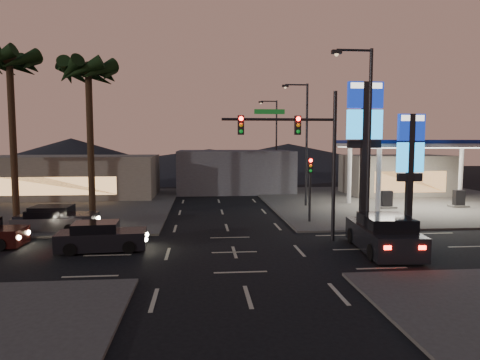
{
  "coord_description": "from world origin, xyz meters",
  "views": [
    {
      "loc": [
        -1.58,
        -20.23,
        5.32
      ],
      "look_at": [
        0.8,
        5.77,
        3.0
      ],
      "focal_mm": 32.0,
      "sensor_mm": 36.0,
      "label": 1
    }
  ],
  "objects": [
    {
      "name": "streetlight_near",
      "position": [
        6.79,
        1.0,
        5.72
      ],
      "size": [
        2.14,
        0.25,
        10.0
      ],
      "color": "black",
      "rests_on": "ground"
    },
    {
      "name": "suv_station",
      "position": [
        7.23,
        -0.55,
        0.84
      ],
      "size": [
        2.73,
        5.61,
        1.81
      ],
      "color": "black",
      "rests_on": "ground"
    },
    {
      "name": "convenience_store",
      "position": [
        18.0,
        21.0,
        2.0
      ],
      "size": [
        10.0,
        6.0,
        4.0
      ],
      "primitive_type": "cube",
      "color": "#726B5B",
      "rests_on": "ground"
    },
    {
      "name": "hill_left",
      "position": [
        -25.0,
        60.0,
        3.0
      ],
      "size": [
        40.0,
        40.0,
        6.0
      ],
      "primitive_type": "cone",
      "color": "black",
      "rests_on": "ground"
    },
    {
      "name": "car_lane_a_front",
      "position": [
        -6.51,
        0.97,
        0.66
      ],
      "size": [
        4.45,
        2.11,
        1.41
      ],
      "color": "black",
      "rests_on": "ground"
    },
    {
      "name": "building_far_west",
      "position": [
        -14.0,
        22.0,
        2.0
      ],
      "size": [
        16.0,
        8.0,
        4.0
      ],
      "primitive_type": "cube",
      "color": "#726B5B",
      "rests_on": "ground"
    },
    {
      "name": "pedestal_signal",
      "position": [
        5.5,
        6.98,
        2.92
      ],
      "size": [
        0.32,
        0.39,
        4.3
      ],
      "color": "black",
      "rests_on": "ground"
    },
    {
      "name": "car_lane_b_mid",
      "position": [
        -10.26,
        6.03,
        0.7
      ],
      "size": [
        4.66,
        2.05,
        1.5
      ],
      "color": "black",
      "rests_on": "ground"
    },
    {
      "name": "pylon_sign_short",
      "position": [
        11.0,
        4.5,
        4.66
      ],
      "size": [
        1.6,
        0.35,
        7.0
      ],
      "color": "black",
      "rests_on": "ground"
    },
    {
      "name": "palm_a",
      "position": [
        -9.0,
        9.5,
        9.43
      ],
      "size": [
        4.41,
        4.41,
        10.86
      ],
      "color": "black",
      "rests_on": "ground"
    },
    {
      "name": "corner_lot_ne",
      "position": [
        16.0,
        16.0,
        0.06
      ],
      "size": [
        24.0,
        24.0,
        0.12
      ],
      "primitive_type": "cube",
      "color": "#47443F",
      "rests_on": "ground"
    },
    {
      "name": "streetlight_far",
      "position": [
        6.79,
        28.0,
        5.72
      ],
      "size": [
        2.14,
        0.25,
        10.0
      ],
      "color": "black",
      "rests_on": "ground"
    },
    {
      "name": "streetlight_mid",
      "position": [
        6.79,
        14.0,
        5.72
      ],
      "size": [
        2.14,
        0.25,
        10.0
      ],
      "color": "black",
      "rests_on": "ground"
    },
    {
      "name": "ground",
      "position": [
        0.0,
        0.0,
        0.0
      ],
      "size": [
        140.0,
        140.0,
        0.0
      ],
      "primitive_type": "plane",
      "color": "black",
      "rests_on": "ground"
    },
    {
      "name": "car_lane_b_front",
      "position": [
        -10.6,
        5.77,
        0.62
      ],
      "size": [
        4.15,
        1.87,
        1.33
      ],
      "color": "#515153",
      "rests_on": "ground"
    },
    {
      "name": "building_far_mid",
      "position": [
        2.0,
        26.0,
        2.2
      ],
      "size": [
        12.0,
        9.0,
        4.4
      ],
      "primitive_type": "cube",
      "color": "#4C4C51",
      "rests_on": "ground"
    },
    {
      "name": "pylon_sign_tall",
      "position": [
        8.5,
        5.5,
        6.39
      ],
      "size": [
        2.2,
        0.35,
        9.0
      ],
      "color": "black",
      "rests_on": "ground"
    },
    {
      "name": "traffic_signal_mast",
      "position": [
        3.76,
        1.99,
        5.23
      ],
      "size": [
        6.1,
        0.39,
        8.0
      ],
      "color": "black",
      "rests_on": "ground"
    },
    {
      "name": "hill_center",
      "position": [
        0.0,
        60.0,
        2.0
      ],
      "size": [
        60.0,
        60.0,
        4.0
      ],
      "primitive_type": "cone",
      "color": "black",
      "rests_on": "ground"
    },
    {
      "name": "hill_right",
      "position": [
        15.0,
        60.0,
        2.5
      ],
      "size": [
        50.0,
        50.0,
        5.0
      ],
      "primitive_type": "cone",
      "color": "black",
      "rests_on": "ground"
    },
    {
      "name": "palm_b",
      "position": [
        -14.0,
        9.5,
        9.97
      ],
      "size": [
        4.41,
        4.41,
        11.46
      ],
      "color": "black",
      "rests_on": "ground"
    },
    {
      "name": "corner_lot_nw",
      "position": [
        -16.0,
        16.0,
        0.06
      ],
      "size": [
        24.0,
        24.0,
        0.12
      ],
      "primitive_type": "cube",
      "color": "#47443F",
      "rests_on": "ground"
    },
    {
      "name": "gas_station",
      "position": [
        16.0,
        12.0,
        5.08
      ],
      "size": [
        12.2,
        8.2,
        5.47
      ],
      "color": "silver",
      "rests_on": "ground"
    }
  ]
}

